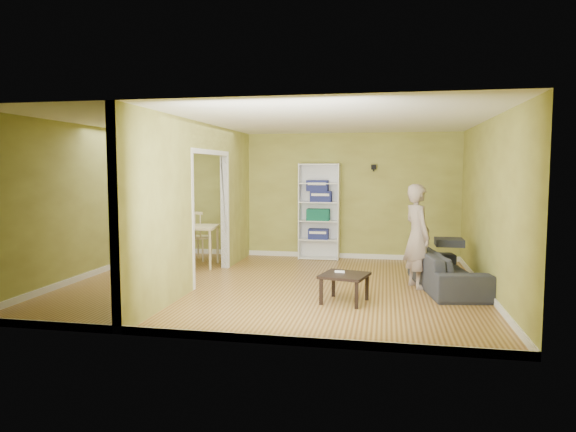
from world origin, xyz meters
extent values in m
plane|color=#AB8247|center=(0.00, 0.00, 0.00)|extent=(6.50, 6.50, 0.00)
plane|color=white|center=(0.00, 0.00, 2.60)|extent=(6.50, 6.50, 0.00)
plane|color=#AFB352|center=(0.00, 2.75, 1.30)|extent=(6.50, 0.00, 6.50)
plane|color=#AFB352|center=(0.00, -2.75, 1.30)|extent=(6.50, 0.00, 6.50)
plane|color=#AFB352|center=(-3.25, 0.00, 1.30)|extent=(0.00, 5.50, 5.50)
plane|color=#AFB352|center=(3.25, 0.00, 1.30)|extent=(0.00, 5.50, 5.50)
cube|color=black|center=(1.50, 2.69, 1.90)|extent=(0.10, 0.10, 0.10)
imported|color=black|center=(2.70, 0.27, 0.39)|extent=(2.15, 1.19, 0.77)
imported|color=slate|center=(2.25, 0.26, 0.96)|extent=(0.85, 0.77, 1.91)
cube|color=white|center=(0.00, 2.56, 0.99)|extent=(0.02, 0.36, 1.97)
cube|color=white|center=(0.81, 2.56, 0.99)|extent=(0.02, 0.36, 1.97)
cube|color=white|center=(0.41, 2.73, 0.99)|extent=(0.83, 0.02, 1.97)
cube|color=white|center=(0.41, 2.56, 0.02)|extent=(0.79, 0.36, 0.02)
cube|color=white|center=(0.41, 2.56, 0.41)|extent=(0.79, 0.36, 0.02)
cube|color=white|center=(0.41, 2.56, 0.79)|extent=(0.79, 0.36, 0.02)
cube|color=white|center=(0.41, 2.56, 1.18)|extent=(0.79, 0.36, 0.02)
cube|color=white|center=(0.41, 2.56, 1.57)|extent=(0.79, 0.36, 0.02)
cube|color=white|center=(0.41, 2.56, 1.95)|extent=(0.79, 0.36, 0.02)
cube|color=navy|center=(0.39, 2.56, 0.52)|extent=(0.41, 0.27, 0.21)
cube|color=#216459|center=(0.39, 2.56, 0.92)|extent=(0.46, 0.30, 0.24)
cube|color=navy|center=(0.44, 2.56, 1.30)|extent=(0.43, 0.28, 0.22)
cube|color=navy|center=(0.37, 2.56, 1.52)|extent=(0.44, 0.28, 0.22)
cube|color=black|center=(1.21, -0.87, 0.38)|extent=(0.60, 0.60, 0.04)
cube|color=black|center=(0.96, -1.12, 0.18)|extent=(0.05, 0.05, 0.36)
cube|color=black|center=(1.46, -1.12, 0.18)|extent=(0.05, 0.05, 0.36)
cube|color=black|center=(0.96, -0.62, 0.18)|extent=(0.05, 0.05, 0.36)
cube|color=black|center=(1.46, -0.62, 0.18)|extent=(0.05, 0.05, 0.36)
cube|color=white|center=(1.13, -0.79, 0.42)|extent=(0.14, 0.04, 0.03)
cube|color=tan|center=(-2.03, 1.28, 0.76)|extent=(1.24, 0.83, 0.04)
cylinder|color=tan|center=(-2.60, 0.92, 0.37)|extent=(0.05, 0.05, 0.74)
cylinder|color=tan|center=(-1.46, 0.92, 0.37)|extent=(0.05, 0.05, 0.74)
cylinder|color=tan|center=(-2.60, 1.64, 0.37)|extent=(0.05, 0.05, 0.74)
cylinder|color=tan|center=(-1.46, 1.64, 0.37)|extent=(0.05, 0.05, 0.74)
camera|label=1|loc=(1.75, -7.92, 1.85)|focal=32.00mm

